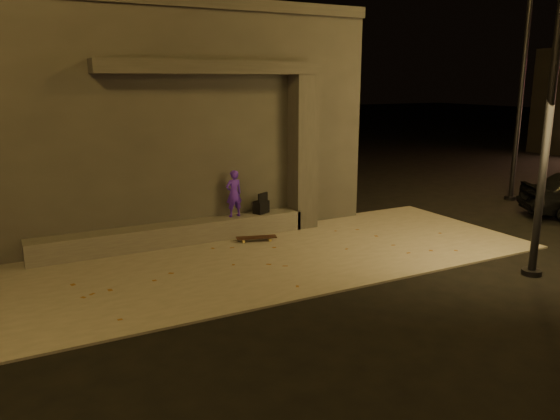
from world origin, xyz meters
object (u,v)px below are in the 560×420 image
skateboarder (234,194)px  skateboard (256,238)px  column (303,153)px  backpack (261,206)px  street_lamp_0 (558,38)px

skateboarder → skateboard: skateboarder is taller
column → backpack: column is taller
column → street_lamp_0: size_ratio=0.48×
skateboarder → skateboard: bearing=106.7°
backpack → skateboard: size_ratio=0.54×
backpack → street_lamp_0: (3.18, -4.89, 3.55)m
column → skateboarder: bearing=180.0°
column → skateboarder: size_ratio=3.38×
skateboard → street_lamp_0: 6.91m
backpack → skateboard: 0.95m
backpack → skateboard: backpack is taller
backpack → skateboard: bearing=-148.5°
skateboarder → skateboard: 1.14m
column → skateboard: bearing=-157.2°
skateboarder → backpack: (0.68, 0.00, -0.36)m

